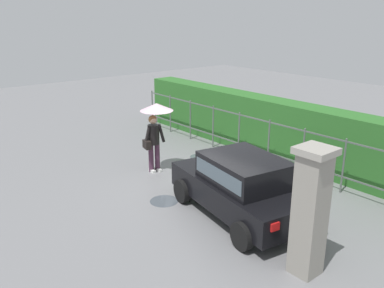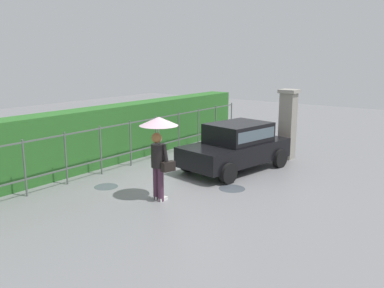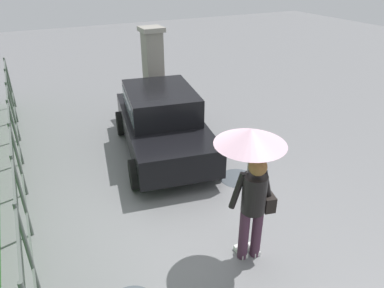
# 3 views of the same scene
# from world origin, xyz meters

# --- Properties ---
(ground_plane) EXTENTS (40.00, 40.00, 0.00)m
(ground_plane) POSITION_xyz_m (0.00, 0.00, 0.00)
(ground_plane) COLOR slate
(car) EXTENTS (3.94, 2.36, 1.48)m
(car) POSITION_xyz_m (1.68, -0.35, 0.80)
(car) COLOR black
(car) RESTS_ON ground
(pedestrian) EXTENTS (0.96, 0.96, 2.10)m
(pedestrian) POSITION_xyz_m (-1.89, -0.26, 1.55)
(pedestrian) COLOR #47283D
(pedestrian) RESTS_ON ground
(gate_pillar) EXTENTS (0.60, 0.60, 2.42)m
(gate_pillar) POSITION_xyz_m (3.97, -1.04, 1.24)
(gate_pillar) COLOR gray
(gate_pillar) RESTS_ON ground
(fence_section) EXTENTS (12.61, 0.05, 1.50)m
(fence_section) POSITION_xyz_m (-0.02, 2.64, 0.83)
(fence_section) COLOR #59605B
(fence_section) RESTS_ON ground
(hedge_row) EXTENTS (13.56, 0.90, 1.90)m
(hedge_row) POSITION_xyz_m (-0.02, 3.56, 0.95)
(hedge_row) COLOR #2D6B28
(hedge_row) RESTS_ON ground
(puddle_near) EXTENTS (0.73, 0.73, 0.00)m
(puddle_near) POSITION_xyz_m (-0.08, -1.28, 0.00)
(puddle_near) COLOR #4C545B
(puddle_near) RESTS_ON ground
(puddle_far) EXTENTS (0.66, 0.66, 0.00)m
(puddle_far) POSITION_xyz_m (-2.03, 1.60, 0.00)
(puddle_far) COLOR #4C545B
(puddle_far) RESTS_ON ground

